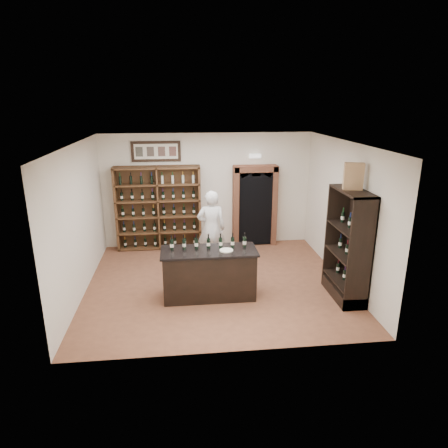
{
  "coord_description": "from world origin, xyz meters",
  "views": [
    {
      "loc": [
        -0.71,
        -7.87,
        3.83
      ],
      "look_at": [
        0.2,
        0.3,
        1.24
      ],
      "focal_mm": 32.0,
      "sensor_mm": 36.0,
      "label": 1
    }
  ],
  "objects": [
    {
      "name": "shopkeeper",
      "position": [
        -0.03,
        1.01,
        0.91
      ],
      "size": [
        0.69,
        0.47,
        1.83
      ],
      "primitive_type": "imported",
      "rotation": [
        0.0,
        0.0,
        3.08
      ],
      "color": "silver",
      "rests_on": "ground"
    },
    {
      "name": "counter_bottle_5",
      "position": [
        0.28,
        -0.5,
        1.11
      ],
      "size": [
        0.07,
        0.07,
        0.3
      ],
      "color": "black",
      "rests_on": "tasting_counter"
    },
    {
      "name": "counter_bottle_1",
      "position": [
        -0.68,
        -0.5,
        1.11
      ],
      "size": [
        0.07,
        0.07,
        0.3
      ],
      "color": "black",
      "rests_on": "tasting_counter"
    },
    {
      "name": "wall_right",
      "position": [
        2.75,
        0.0,
        1.5
      ],
      "size": [
        0.04,
        5.0,
        3.0
      ],
      "primitive_type": "cube",
      "color": "silver",
      "rests_on": "ground"
    },
    {
      "name": "counter_bottle_3",
      "position": [
        -0.2,
        -0.5,
        1.11
      ],
      "size": [
        0.07,
        0.07,
        0.3
      ],
      "color": "black",
      "rests_on": "tasting_counter"
    },
    {
      "name": "arched_doorway",
      "position": [
        1.25,
        2.33,
        1.14
      ],
      "size": [
        1.17,
        0.35,
        2.17
      ],
      "color": "black",
      "rests_on": "ground"
    },
    {
      "name": "emergency_light",
      "position": [
        1.25,
        2.42,
        2.4
      ],
      "size": [
        0.3,
        0.1,
        0.1
      ],
      "primitive_type": "cube",
      "color": "white",
      "rests_on": "wall_back"
    },
    {
      "name": "counter_bottle_2",
      "position": [
        -0.44,
        -0.5,
        1.11
      ],
      "size": [
        0.07,
        0.07,
        0.3
      ],
      "color": "black",
      "rests_on": "tasting_counter"
    },
    {
      "name": "wine_shelf",
      "position": [
        -1.3,
        2.33,
        1.1
      ],
      "size": [
        2.2,
        0.38,
        2.2
      ],
      "color": "#4E2A1A",
      "rests_on": "ground"
    },
    {
      "name": "plate",
      "position": [
        0.13,
        -0.68,
        1.01
      ],
      "size": [
        0.26,
        0.26,
        0.02
      ],
      "primitive_type": "cylinder",
      "color": "silver",
      "rests_on": "tasting_counter"
    },
    {
      "name": "counter_bottle_0",
      "position": [
        -0.92,
        -0.5,
        1.11
      ],
      "size": [
        0.07,
        0.07,
        0.3
      ],
      "color": "black",
      "rests_on": "tasting_counter"
    },
    {
      "name": "framed_picture",
      "position": [
        -1.3,
        2.47,
        2.55
      ],
      "size": [
        1.25,
        0.04,
        0.52
      ],
      "primitive_type": "cube",
      "color": "black",
      "rests_on": "wall_back"
    },
    {
      "name": "counter_bottle_4",
      "position": [
        0.04,
        -0.5,
        1.11
      ],
      "size": [
        0.07,
        0.07,
        0.3
      ],
      "color": "black",
      "rests_on": "tasting_counter"
    },
    {
      "name": "wine_crate",
      "position": [
        2.49,
        -0.85,
        2.45
      ],
      "size": [
        0.38,
        0.23,
        0.5
      ],
      "primitive_type": "cube",
      "rotation": [
        0.0,
        0.0,
        -0.26
      ],
      "color": "tan",
      "rests_on": "side_cabinet"
    },
    {
      "name": "ceiling",
      "position": [
        0.0,
        0.0,
        3.0
      ],
      "size": [
        5.5,
        5.5,
        0.0
      ],
      "primitive_type": "plane",
      "rotation": [
        3.14,
        0.0,
        0.0
      ],
      "color": "white",
      "rests_on": "wall_back"
    },
    {
      "name": "floor",
      "position": [
        0.0,
        0.0,
        0.0
      ],
      "size": [
        5.5,
        5.5,
        0.0
      ],
      "primitive_type": "plane",
      "color": "brown",
      "rests_on": "ground"
    },
    {
      "name": "wall_back",
      "position": [
        0.0,
        2.5,
        1.5
      ],
      "size": [
        5.5,
        0.04,
        3.0
      ],
      "primitive_type": "cube",
      "color": "silver",
      "rests_on": "ground"
    },
    {
      "name": "tasting_counter",
      "position": [
        -0.2,
        -0.6,
        0.49
      ],
      "size": [
        1.88,
        0.78,
        1.0
      ],
      "color": "black",
      "rests_on": "ground"
    },
    {
      "name": "wall_left",
      "position": [
        -2.75,
        0.0,
        1.5
      ],
      "size": [
        0.04,
        5.0,
        3.0
      ],
      "primitive_type": "cube",
      "color": "silver",
      "rests_on": "ground"
    },
    {
      "name": "side_cabinet",
      "position": [
        2.52,
        -0.9,
        0.75
      ],
      "size": [
        0.48,
        1.2,
        2.2
      ],
      "color": "black",
      "rests_on": "ground"
    },
    {
      "name": "counter_bottle_6",
      "position": [
        0.52,
        -0.5,
        1.11
      ],
      "size": [
        0.07,
        0.07,
        0.3
      ],
      "color": "black",
      "rests_on": "tasting_counter"
    }
  ]
}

